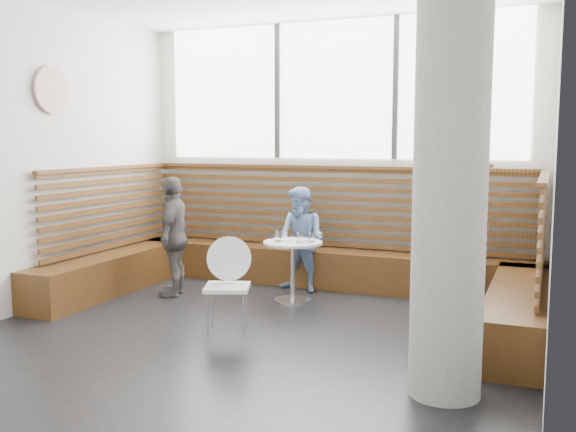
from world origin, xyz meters
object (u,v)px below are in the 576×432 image
at_px(cafe_chair, 230,277).
at_px(adult_man, 457,231).
at_px(concrete_column, 451,166).
at_px(cafe_table, 293,259).
at_px(child_left, 174,236).
at_px(child_back, 302,240).

bearing_deg(cafe_chair, adult_man, 12.80).
bearing_deg(concrete_column, cafe_chair, 159.89).
height_order(cafe_chair, adult_man, adult_man).
bearing_deg(cafe_table, adult_man, 0.25).
bearing_deg(cafe_table, child_left, -169.74).
height_order(cafe_chair, child_left, child_left).
relative_size(cafe_table, cafe_chair, 0.76).
relative_size(concrete_column, adult_man, 1.82).
relative_size(concrete_column, child_back, 2.60).
bearing_deg(concrete_column, adult_man, 95.98).
relative_size(cafe_table, child_left, 0.49).
bearing_deg(adult_man, cafe_chair, 126.01).
bearing_deg(cafe_table, child_back, 99.67).
xyz_separation_m(adult_man, child_left, (-3.11, -0.25, -0.19)).
bearing_deg(child_left, child_back, 103.39).
distance_m(adult_man, child_left, 3.13).
distance_m(cafe_chair, adult_man, 2.28).
relative_size(cafe_table, child_back, 0.54).
xyz_separation_m(cafe_chair, adult_man, (1.87, 1.25, 0.37)).
bearing_deg(adult_man, child_back, 77.71).
xyz_separation_m(concrete_column, child_back, (-2.05, 2.49, -0.98)).
xyz_separation_m(concrete_column, cafe_table, (-1.96, 2.01, -1.12)).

